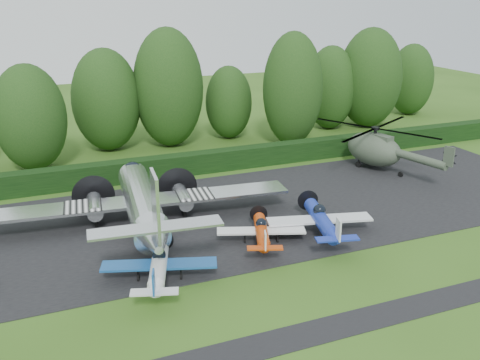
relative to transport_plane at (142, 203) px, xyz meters
name	(u,v)px	position (x,y,z in m)	size (l,w,h in m)	color
ground	(223,287)	(2.60, -9.99, -2.06)	(160.00, 160.00, 0.00)	#2E5116
apron	(178,224)	(2.60, 0.01, -2.06)	(70.00, 18.00, 0.01)	black
taxiway_verge	(265,346)	(2.60, -15.99, -2.06)	(70.00, 2.00, 0.00)	black
hedgerow	(146,179)	(2.60, 11.01, -2.06)	(90.00, 1.60, 2.00)	black
transport_plane	(142,203)	(0.00, 0.00, 0.00)	(23.09, 17.71, 7.40)	silver
light_plane_white	(159,266)	(-0.80, -7.96, -0.94)	(7.04, 7.40, 2.71)	silver
light_plane_orange	(261,231)	(7.09, -5.56, -1.07)	(6.21, 6.53, 2.39)	#BC3B0B
light_plane_blue	(321,220)	(11.67, -5.86, -0.83)	(7.69, 8.09, 2.96)	#1A30A1
helicopter	(375,146)	(24.37, 5.76, 0.19)	(13.01, 15.23, 4.19)	#3D4838
sign_board	(381,141)	(28.75, 10.51, -0.91)	(3.02, 0.11, 1.70)	#3F3326
tree_1	(411,80)	(43.55, 24.59, 2.87)	(6.18, 6.18, 9.90)	black
tree_2	(168,88)	(7.80, 21.42, 4.51)	(7.72, 7.72, 13.18)	black
tree_3	(330,88)	(28.72, 21.67, 3.15)	(6.33, 6.33, 10.45)	black
tree_4	(229,102)	(15.18, 22.08, 2.22)	(5.49, 5.49, 8.60)	black
tree_8	(293,89)	(20.79, 16.71, 4.27)	(6.68, 6.68, 12.70)	black
tree_9	(370,78)	(33.83, 20.68, 4.20)	(8.01, 8.01, 12.56)	black
tree_10	(30,118)	(-6.85, 18.08, 3.12)	(6.90, 6.90, 10.40)	black
tree_11	(106,100)	(1.06, 22.31, 3.50)	(7.37, 7.37, 11.14)	black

